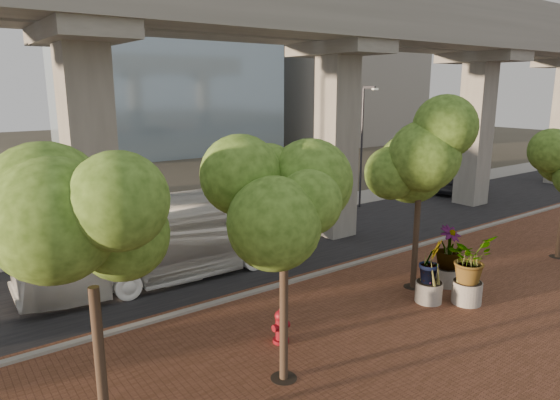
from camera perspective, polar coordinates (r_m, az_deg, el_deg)
ground at (r=21.20m, az=-2.31°, el=-7.99°), size 160.00×160.00×0.00m
brick_plaza at (r=15.78m, az=14.79°, el=-16.00°), size 70.00×13.00×0.06m
asphalt_road at (r=22.78m, az=-5.13°, el=-6.48°), size 90.00×8.00×0.04m
curb_strip at (r=19.65m, az=0.99°, el=-9.45°), size 70.00×0.25×0.16m
far_sidewalk at (r=27.43m, az=-11.09°, el=-3.29°), size 90.00×3.00×0.06m
transit_viaduct at (r=21.51m, az=-5.52°, el=12.12°), size 72.00×5.60×12.40m
midrise_block at (r=71.94m, az=7.16°, el=16.29°), size 18.00×16.00×24.00m
transit_bus at (r=20.31m, az=-12.19°, el=-4.42°), size 11.62×3.05×3.22m
parked_car at (r=38.38m, az=19.16°, el=2.02°), size 5.19×2.89×1.62m
fire_hydrant at (r=15.29m, az=0.10°, el=-14.20°), size 0.54×0.49×1.08m
planter_front at (r=18.65m, az=20.84°, el=-6.66°), size 2.27×2.27×2.50m
planter_right at (r=20.03m, az=18.70°, el=-5.46°), size 2.19×2.19×2.34m
planter_left at (r=18.36m, az=16.83°, el=-7.05°), size 2.10×2.10×2.31m
street_tree_far_west at (r=10.28m, az=-21.06°, el=-3.21°), size 4.06×4.06×6.65m
street_tree_near_west at (r=12.03m, az=0.47°, el=-0.19°), size 3.63×3.63×6.43m
street_tree_near_east at (r=18.70m, az=15.83°, el=5.11°), size 4.19×4.19×7.05m
streetlamp_east at (r=31.43m, az=9.47°, el=6.92°), size 0.37×1.09×7.52m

